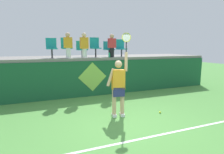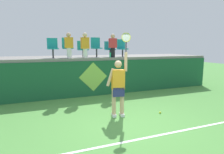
{
  "view_description": "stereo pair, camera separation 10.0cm",
  "coord_description": "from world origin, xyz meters",
  "px_view_note": "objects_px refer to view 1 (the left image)",
  "views": [
    {
      "loc": [
        -2.38,
        -4.51,
        2.14
      ],
      "look_at": [
        -0.01,
        1.22,
        1.16
      ],
      "focal_mm": 30.54,
      "sensor_mm": 36.0,
      "label": 1
    },
    {
      "loc": [
        -2.28,
        -4.55,
        2.14
      ],
      "look_at": [
        -0.01,
        1.22,
        1.16
      ],
      "focal_mm": 30.54,
      "sensor_mm": 36.0,
      "label": 2
    }
  ],
  "objects_px": {
    "spectator_0": "(68,45)",
    "spectator_2": "(112,45)",
    "stadium_chair_1": "(66,46)",
    "tennis_player": "(118,85)",
    "water_bottle": "(109,55)",
    "stadium_chair_0": "(52,47)",
    "stadium_chair_3": "(95,46)",
    "stadium_chair_5": "(121,47)",
    "stadium_chair_4": "(109,48)",
    "spectator_1": "(84,45)",
    "stadium_chair_2": "(82,48)",
    "tennis_ball": "(160,112)"
  },
  "relations": [
    {
      "from": "stadium_chair_5",
      "to": "spectator_2",
      "type": "height_order",
      "value": "spectator_2"
    },
    {
      "from": "stadium_chair_0",
      "to": "tennis_player",
      "type": "bearing_deg",
      "value": -64.45
    },
    {
      "from": "tennis_ball",
      "to": "tennis_player",
      "type": "bearing_deg",
      "value": 167.97
    },
    {
      "from": "tennis_ball",
      "to": "spectator_0",
      "type": "distance_m",
      "value": 4.57
    },
    {
      "from": "stadium_chair_3",
      "to": "spectator_2",
      "type": "xyz_separation_m",
      "value": [
        0.67,
        -0.42,
        0.05
      ]
    },
    {
      "from": "tennis_ball",
      "to": "stadium_chair_5",
      "type": "height_order",
      "value": "stadium_chair_5"
    },
    {
      "from": "tennis_player",
      "to": "spectator_0",
      "type": "relative_size",
      "value": 2.41
    },
    {
      "from": "tennis_ball",
      "to": "stadium_chair_4",
      "type": "distance_m",
      "value": 4.21
    },
    {
      "from": "water_bottle",
      "to": "spectator_1",
      "type": "height_order",
      "value": "spectator_1"
    },
    {
      "from": "stadium_chair_4",
      "to": "stadium_chair_5",
      "type": "distance_m",
      "value": 0.66
    },
    {
      "from": "water_bottle",
      "to": "tennis_player",
      "type": "bearing_deg",
      "value": -106.41
    },
    {
      "from": "stadium_chair_0",
      "to": "spectator_2",
      "type": "distance_m",
      "value": 2.65
    },
    {
      "from": "stadium_chair_0",
      "to": "spectator_0",
      "type": "bearing_deg",
      "value": -33.91
    },
    {
      "from": "stadium_chair_5",
      "to": "stadium_chair_1",
      "type": "bearing_deg",
      "value": -179.98
    },
    {
      "from": "stadium_chair_2",
      "to": "spectator_0",
      "type": "xyz_separation_m",
      "value": [
        -0.68,
        -0.42,
        0.14
      ]
    },
    {
      "from": "water_bottle",
      "to": "stadium_chair_5",
      "type": "height_order",
      "value": "stadium_chair_5"
    },
    {
      "from": "stadium_chair_3",
      "to": "stadium_chair_4",
      "type": "relative_size",
      "value": 1.23
    },
    {
      "from": "stadium_chair_5",
      "to": "spectator_1",
      "type": "bearing_deg",
      "value": -166.51
    },
    {
      "from": "stadium_chair_4",
      "to": "spectator_1",
      "type": "height_order",
      "value": "spectator_1"
    },
    {
      "from": "stadium_chair_0",
      "to": "stadium_chair_3",
      "type": "height_order",
      "value": "stadium_chair_3"
    },
    {
      "from": "stadium_chair_0",
      "to": "stadium_chair_2",
      "type": "relative_size",
      "value": 1.15
    },
    {
      "from": "stadium_chair_1",
      "to": "stadium_chair_5",
      "type": "xyz_separation_m",
      "value": [
        2.64,
        0.0,
        -0.03
      ]
    },
    {
      "from": "tennis_player",
      "to": "water_bottle",
      "type": "relative_size",
      "value": 11.75
    },
    {
      "from": "stadium_chair_3",
      "to": "spectator_0",
      "type": "relative_size",
      "value": 0.86
    },
    {
      "from": "water_bottle",
      "to": "stadium_chair_4",
      "type": "bearing_deg",
      "value": 72.51
    },
    {
      "from": "stadium_chair_1",
      "to": "stadium_chair_5",
      "type": "distance_m",
      "value": 2.64
    },
    {
      "from": "spectator_1",
      "to": "spectator_2",
      "type": "height_order",
      "value": "spectator_1"
    },
    {
      "from": "stadium_chair_5",
      "to": "spectator_1",
      "type": "xyz_separation_m",
      "value": [
        -1.96,
        -0.47,
        0.1
      ]
    },
    {
      "from": "stadium_chair_2",
      "to": "spectator_1",
      "type": "height_order",
      "value": "spectator_1"
    },
    {
      "from": "tennis_ball",
      "to": "stadium_chair_2",
      "type": "height_order",
      "value": "stadium_chair_2"
    },
    {
      "from": "tennis_ball",
      "to": "spectator_0",
      "type": "bearing_deg",
      "value": 125.94
    },
    {
      "from": "spectator_2",
      "to": "spectator_0",
      "type": "bearing_deg",
      "value": -179.94
    },
    {
      "from": "stadium_chair_2",
      "to": "stadium_chair_4",
      "type": "xyz_separation_m",
      "value": [
        1.31,
        -0.0,
        -0.0
      ]
    },
    {
      "from": "spectator_0",
      "to": "stadium_chair_1",
      "type": "bearing_deg",
      "value": 90.0
    },
    {
      "from": "stadium_chair_2",
      "to": "spectator_0",
      "type": "bearing_deg",
      "value": -148.52
    },
    {
      "from": "stadium_chair_0",
      "to": "spectator_2",
      "type": "bearing_deg",
      "value": -9.12
    },
    {
      "from": "spectator_2",
      "to": "stadium_chair_5",
      "type": "bearing_deg",
      "value": 32.77
    },
    {
      "from": "stadium_chair_4",
      "to": "spectator_0",
      "type": "relative_size",
      "value": 0.69
    },
    {
      "from": "tennis_player",
      "to": "stadium_chair_1",
      "type": "distance_m",
      "value": 3.71
    },
    {
      "from": "spectator_0",
      "to": "stadium_chair_4",
      "type": "bearing_deg",
      "value": 11.79
    },
    {
      "from": "stadium_chair_0",
      "to": "stadium_chair_2",
      "type": "xyz_separation_m",
      "value": [
        1.31,
        -0.01,
        -0.06
      ]
    },
    {
      "from": "stadium_chair_1",
      "to": "stadium_chair_5",
      "type": "relative_size",
      "value": 1.05
    },
    {
      "from": "spectator_0",
      "to": "spectator_1",
      "type": "height_order",
      "value": "spectator_1"
    },
    {
      "from": "stadium_chair_1",
      "to": "stadium_chair_2",
      "type": "relative_size",
      "value": 1.18
    },
    {
      "from": "water_bottle",
      "to": "stadium_chair_1",
      "type": "bearing_deg",
      "value": 166.46
    },
    {
      "from": "tennis_player",
      "to": "stadium_chair_3",
      "type": "height_order",
      "value": "stadium_chair_3"
    },
    {
      "from": "stadium_chair_5",
      "to": "stadium_chair_0",
      "type": "bearing_deg",
      "value": -179.97
    },
    {
      "from": "stadium_chair_1",
      "to": "spectator_2",
      "type": "relative_size",
      "value": 0.83
    },
    {
      "from": "spectator_0",
      "to": "spectator_2",
      "type": "height_order",
      "value": "spectator_0"
    },
    {
      "from": "tennis_player",
      "to": "stadium_chair_4",
      "type": "distance_m",
      "value": 3.68
    }
  ]
}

